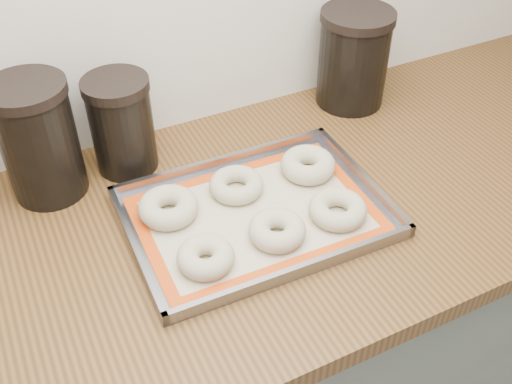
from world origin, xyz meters
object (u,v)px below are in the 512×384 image
bagel_front_right (338,209)px  canister_left (39,140)px  bagel_front_left (206,257)px  bagel_back_mid (236,185)px  bagel_front_mid (277,230)px  bagel_back_right (308,165)px  canister_mid (122,124)px  bagel_back_left (168,207)px  canister_right (353,58)px  baking_tray (256,214)px

bagel_front_right → canister_left: (-0.45, 0.31, 0.09)m
bagel_front_left → bagel_back_mid: size_ratio=0.94×
bagel_front_mid → bagel_back_right: bearing=43.9°
bagel_front_left → canister_mid: size_ratio=0.50×
bagel_back_left → canister_mid: size_ratio=0.56×
canister_left → canister_right: (0.68, 0.01, -0.01)m
bagel_back_left → canister_left: bearing=134.8°
canister_right → baking_tray: bearing=-144.9°
bagel_front_left → bagel_front_right: (0.26, 0.00, -0.00)m
canister_mid → canister_right: size_ratio=0.90×
baking_tray → bagel_front_mid: 0.07m
bagel_back_right → canister_left: size_ratio=0.47×
canister_mid → baking_tray: bearing=-57.3°
bagel_front_left → bagel_back_mid: (0.12, 0.15, -0.00)m
bagel_back_mid → canister_left: 0.37m
bagel_back_right → canister_left: 0.50m
bagel_back_left → bagel_back_mid: bearing=2.2°
baking_tray → bagel_back_left: size_ratio=4.31×
baking_tray → canister_mid: (-0.16, 0.25, 0.09)m
baking_tray → bagel_back_right: bearing=24.1°
bagel_back_mid → bagel_front_mid: bearing=-85.6°
bagel_front_left → bagel_back_right: bearing=26.5°
bagel_back_left → bagel_back_mid: bagel_back_left is taller
baking_tray → canister_right: canister_right is taller
bagel_front_right → bagel_back_mid: (-0.13, 0.14, -0.00)m
bagel_front_left → canister_right: 0.60m
bagel_back_mid → canister_right: (0.37, 0.18, 0.09)m
bagel_front_right → canister_left: bearing=144.8°
bagel_front_left → bagel_front_right: bearing=0.5°
bagel_back_right → bagel_front_right: bearing=-96.6°
baking_tray → bagel_front_mid: bagel_front_mid is taller
bagel_front_left → canister_left: bearing=120.6°
baking_tray → bagel_back_mid: (-0.00, 0.08, 0.01)m
bagel_front_mid → canister_left: canister_left is taller
baking_tray → bagel_back_right: (0.15, 0.06, 0.02)m
bagel_front_left → canister_right: bearing=33.6°
baking_tray → bagel_front_left: bagel_front_left is taller
bagel_back_right → canister_mid: size_ratio=0.55×
baking_tray → canister_mid: size_ratio=2.41×
bagel_front_right → canister_left: 0.55m
baking_tray → bagel_front_left: size_ratio=4.86×
baking_tray → bagel_front_right: 0.15m
bagel_front_mid → bagel_back_right: 0.19m
bagel_back_right → bagel_front_left: bearing=-153.5°
canister_left → canister_right: bearing=1.2°
bagel_back_right → canister_right: (0.22, 0.19, 0.08)m
bagel_back_mid → bagel_back_right: (0.15, -0.01, 0.00)m
baking_tray → bagel_front_right: (0.13, -0.07, 0.02)m
bagel_front_left → canister_left: canister_left is taller
baking_tray → bagel_front_mid: (0.01, -0.07, 0.02)m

